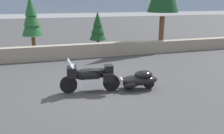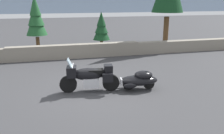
% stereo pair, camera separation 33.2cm
% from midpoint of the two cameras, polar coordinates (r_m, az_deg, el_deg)
% --- Properties ---
extents(ground_plane, '(80.00, 80.00, 0.00)m').
position_cam_midpoint_polar(ground_plane, '(9.50, -6.12, -5.55)').
color(ground_plane, '#38383A').
extents(stone_guard_wall, '(24.00, 0.58, 0.84)m').
position_cam_midpoint_polar(stone_guard_wall, '(14.74, -8.26, 3.77)').
color(stone_guard_wall, gray).
rests_on(stone_guard_wall, ground).
extents(touring_motorcycle, '(2.31, 0.94, 1.33)m').
position_cam_midpoint_polar(touring_motorcycle, '(9.14, -6.39, -2.29)').
color(touring_motorcycle, black).
rests_on(touring_motorcycle, ground).
extents(car_shaped_trailer, '(2.23, 0.93, 0.76)m').
position_cam_midpoint_polar(car_shaped_trailer, '(9.47, 5.57, -2.96)').
color(car_shaped_trailer, black).
rests_on(car_shaped_trailer, ground).
extents(pine_tree_secondary, '(1.12, 1.12, 2.72)m').
position_cam_midpoint_polar(pine_tree_secondary, '(15.82, -4.06, 9.50)').
color(pine_tree_secondary, brown).
rests_on(pine_tree_secondary, ground).
extents(pine_tree_far_right, '(1.34, 1.34, 3.76)m').
position_cam_midpoint_polar(pine_tree_far_right, '(16.22, -19.42, 11.13)').
color(pine_tree_far_right, brown).
rests_on(pine_tree_far_right, ground).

